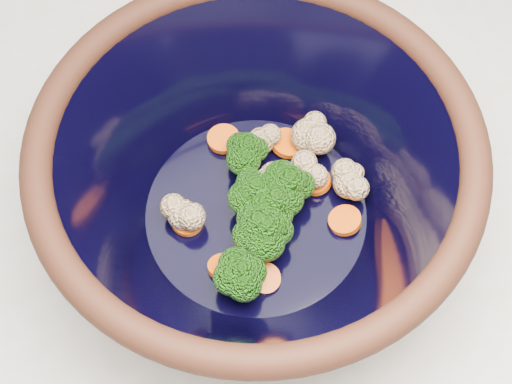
{
  "coord_description": "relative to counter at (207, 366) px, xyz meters",
  "views": [
    {
      "loc": [
        -0.06,
        -0.28,
        1.5
      ],
      "look_at": [
        0.07,
        -0.02,
        0.97
      ],
      "focal_mm": 50.0,
      "sensor_mm": 36.0,
      "label": 1
    }
  ],
  "objects": [
    {
      "name": "counter",
      "position": [
        0.0,
        0.0,
        0.0
      ],
      "size": [
        1.2,
        1.2,
        0.9
      ],
      "primitive_type": "cube",
      "color": "beige",
      "rests_on": "ground"
    },
    {
      "name": "vegetable_pile",
      "position": [
        0.08,
        -0.03,
        0.51
      ],
      "size": [
        0.17,
        0.17,
        0.06
      ],
      "color": "#608442",
      "rests_on": "mixing_bowl"
    },
    {
      "name": "mixing_bowl",
      "position": [
        0.07,
        -0.02,
        0.54
      ],
      "size": [
        0.36,
        0.36,
        0.16
      ],
      "rotation": [
        0.0,
        0.0,
        0.07
      ],
      "color": "black",
      "rests_on": "counter"
    }
  ]
}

